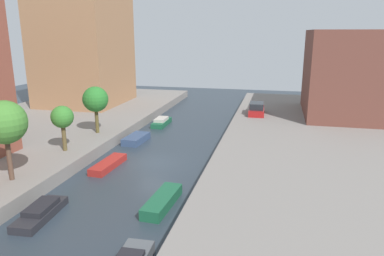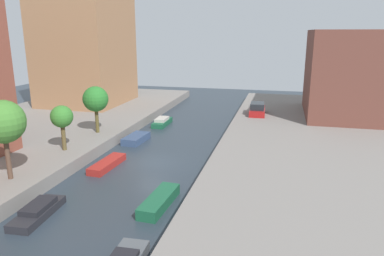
# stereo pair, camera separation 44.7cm
# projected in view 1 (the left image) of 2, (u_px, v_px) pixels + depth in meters

# --- Properties ---
(ground_plane) EXTENTS (84.00, 84.00, 0.00)m
(ground_plane) POSITION_uv_depth(u_px,v_px,m) (153.00, 163.00, 30.42)
(ground_plane) COLOR #28333D
(quay_right) EXTENTS (20.00, 64.00, 1.00)m
(quay_right) POSITION_uv_depth(u_px,v_px,m) (345.00, 172.00, 26.95)
(quay_right) COLOR gray
(quay_right) RESTS_ON ground_plane
(apartment_tower_far) EXTENTS (10.00, 11.49, 22.38)m
(apartment_tower_far) POSITION_uv_depth(u_px,v_px,m) (82.00, 20.00, 48.06)
(apartment_tower_far) COLOR #9E704C
(apartment_tower_far) RESTS_ON quay_left
(low_block_right) EXTENTS (10.00, 12.84, 9.83)m
(low_block_right) POSITION_uv_depth(u_px,v_px,m) (351.00, 74.00, 42.23)
(low_block_right) COLOR brown
(low_block_right) RESTS_ON quay_right
(street_tree_1) EXTENTS (2.85, 2.85, 5.38)m
(street_tree_1) POSITION_uv_depth(u_px,v_px,m) (5.00, 123.00, 23.39)
(street_tree_1) COLOR brown
(street_tree_1) RESTS_ON quay_left
(street_tree_2) EXTENTS (1.84, 1.84, 3.79)m
(street_tree_2) POSITION_uv_depth(u_px,v_px,m) (62.00, 118.00, 29.69)
(street_tree_2) COLOR brown
(street_tree_2) RESTS_ON quay_left
(street_tree_3) EXTENTS (2.45, 2.45, 4.56)m
(street_tree_3) POSITION_uv_depth(u_px,v_px,m) (95.00, 100.00, 34.93)
(street_tree_3) COLOR brown
(street_tree_3) RESTS_ON quay_left
(parked_car) EXTENTS (1.97, 4.45, 1.44)m
(parked_car) POSITION_uv_depth(u_px,v_px,m) (257.00, 109.00, 43.70)
(parked_car) COLOR maroon
(parked_car) RESTS_ON quay_right
(moored_boat_left_1) EXTENTS (1.71, 4.20, 0.79)m
(moored_boat_left_1) POSITION_uv_depth(u_px,v_px,m) (41.00, 212.00, 21.35)
(moored_boat_left_1) COLOR #232328
(moored_boat_left_1) RESTS_ON ground_plane
(moored_boat_left_2) EXTENTS (1.43, 4.32, 0.55)m
(moored_boat_left_2) POSITION_uv_depth(u_px,v_px,m) (108.00, 164.00, 29.23)
(moored_boat_left_2) COLOR maroon
(moored_boat_left_2) RESTS_ON ground_plane
(moored_boat_left_3) EXTENTS (1.82, 3.55, 0.67)m
(moored_boat_left_3) POSITION_uv_depth(u_px,v_px,m) (136.00, 139.00, 36.03)
(moored_boat_left_3) COLOR #33476B
(moored_boat_left_3) RESTS_ON ground_plane
(moored_boat_left_4) EXTENTS (1.43, 4.02, 0.89)m
(moored_boat_left_4) POSITION_uv_depth(u_px,v_px,m) (161.00, 122.00, 42.59)
(moored_boat_left_4) COLOR #195638
(moored_boat_left_4) RESTS_ON ground_plane
(moored_boat_right_2) EXTENTS (1.47, 4.37, 0.69)m
(moored_boat_right_2) POSITION_uv_depth(u_px,v_px,m) (162.00, 201.00, 22.71)
(moored_boat_right_2) COLOR #195638
(moored_boat_right_2) RESTS_ON ground_plane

